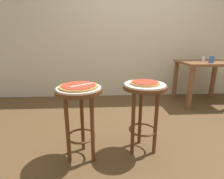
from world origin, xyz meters
TOP-DOWN VIEW (x-y plane):
  - ground_plane at (0.00, 0.00)m, footprint 6.00×6.00m
  - back_wall at (0.00, 1.65)m, footprint 6.00×0.10m
  - stool_foreground at (-0.78, -0.31)m, footprint 0.41×0.41m
  - serving_plate_foreground at (-0.78, -0.31)m, footprint 0.38×0.38m
  - pizza_foreground at (-0.78, -0.31)m, footprint 0.34×0.34m
  - stool_middle at (-0.18, -0.23)m, footprint 0.41×0.41m
  - serving_plate_middle at (-0.18, -0.23)m, footprint 0.38×0.38m
  - pizza_middle at (-0.18, -0.23)m, footprint 0.27×0.27m
  - dining_table at (1.17, 1.09)m, footprint 0.84×0.68m
  - cup_near_edge at (1.16, 0.94)m, footprint 0.07×0.07m
  - condiment_shaker at (1.10, 1.07)m, footprint 0.04×0.04m
  - pizza_server_knife at (-0.75, -0.33)m, footprint 0.19×0.15m

SIDE VIEW (x-z plane):
  - ground_plane at x=0.00m, z-range 0.00..0.00m
  - stool_foreground at x=-0.78m, z-range 0.17..0.86m
  - stool_middle at x=-0.18m, z-range 0.17..0.86m
  - dining_table at x=1.17m, z-range 0.23..0.97m
  - serving_plate_foreground at x=-0.78m, z-range 0.69..0.70m
  - serving_plate_middle at x=-0.18m, z-range 0.69..0.70m
  - pizza_middle at x=-0.18m, z-range 0.70..0.72m
  - pizza_foreground at x=-0.78m, z-range 0.70..0.72m
  - pizza_server_knife at x=-0.75m, z-range 0.72..0.73m
  - condiment_shaker at x=1.10m, z-range 0.73..0.81m
  - cup_near_edge at x=1.16m, z-range 0.73..0.84m
  - back_wall at x=0.00m, z-range 0.00..3.00m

